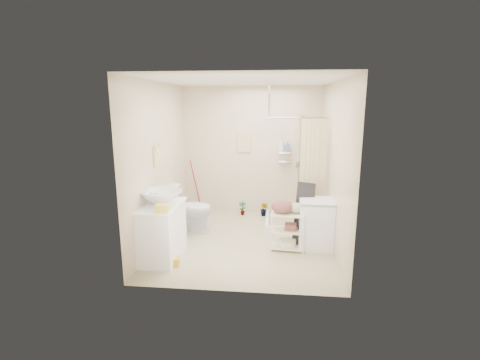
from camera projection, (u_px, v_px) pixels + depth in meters
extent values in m
plane|color=#C2B691|center=(245.00, 241.00, 5.82)|extent=(3.20, 3.20, 0.00)
cube|color=silver|center=(245.00, 80.00, 5.26)|extent=(2.80, 3.20, 0.04)
cube|color=beige|center=(252.00, 151.00, 7.09)|extent=(2.80, 0.04, 2.60)
cube|color=beige|center=(233.00, 189.00, 3.98)|extent=(2.80, 0.04, 2.60)
cube|color=beige|center=(160.00, 163.00, 5.67)|extent=(0.04, 3.20, 2.60)
cube|color=beige|center=(335.00, 166.00, 5.40)|extent=(0.04, 3.20, 2.60)
cube|color=white|center=(162.00, 231.00, 5.12)|extent=(0.53, 0.93, 0.82)
imported|color=silver|center=(162.00, 197.00, 5.05)|extent=(0.67, 0.67, 0.21)
cube|color=#F5DE4F|center=(163.00, 208.00, 4.70)|extent=(0.19, 0.15, 0.10)
cube|color=gold|center=(172.00, 260.00, 4.94)|extent=(0.33, 0.28, 0.16)
imported|color=silver|center=(189.00, 209.00, 6.19)|extent=(0.86, 0.53, 0.84)
imported|color=brown|center=(242.00, 208.00, 7.16)|extent=(0.16, 0.12, 0.29)
imported|color=brown|center=(264.00, 209.00, 7.09)|extent=(0.20, 0.19, 0.29)
cube|color=#C8BD8B|center=(244.00, 142.00, 7.04)|extent=(0.28, 0.03, 0.42)
imported|color=silver|center=(281.00, 145.00, 6.91)|extent=(0.12, 0.12, 0.27)
imported|color=#4054A3|center=(288.00, 147.00, 6.92)|extent=(0.09, 0.09, 0.18)
cube|color=silver|center=(316.00, 223.00, 5.53)|extent=(0.54, 0.56, 0.77)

